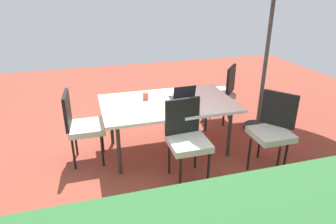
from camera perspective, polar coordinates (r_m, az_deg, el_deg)
name	(u,v)px	position (r m, az deg, el deg)	size (l,w,h in m)	color
ground_plane	(168,150)	(4.46, 0.00, -7.09)	(10.00, 10.00, 0.02)	brown
dining_table	(168,105)	(4.15, 0.00, 1.24)	(1.79, 1.11, 0.74)	silver
chair_southwest	(221,90)	(5.21, 9.95, 4.00)	(0.59, 0.58, 0.98)	silver
chair_northwest	(273,128)	(4.04, 19.08, -2.84)	(0.58, 0.58, 0.98)	silver
chair_east	(81,124)	(4.09, -15.97, -2.12)	(0.48, 0.47, 0.98)	silver
chair_north	(187,136)	(3.63, 3.55, -4.59)	(0.46, 0.48, 0.98)	silver
laptop	(183,96)	(4.22, 2.73, 3.01)	(0.33, 0.26, 0.21)	#2D2D33
cup	(145,96)	(4.21, -4.24, 2.95)	(0.08, 0.08, 0.10)	#CC4C33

